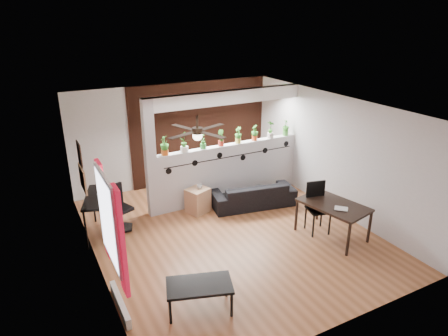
% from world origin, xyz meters
% --- Properties ---
extents(room_shell, '(6.30, 7.10, 2.90)m').
position_xyz_m(room_shell, '(0.00, 0.00, 1.30)').
color(room_shell, brown).
rests_on(room_shell, ground).
extents(partition_wall, '(3.60, 0.18, 1.35)m').
position_xyz_m(partition_wall, '(0.80, 1.50, 0.68)').
color(partition_wall, '#BCBCC1').
rests_on(partition_wall, ground).
extents(ceiling_header, '(3.60, 0.18, 0.30)m').
position_xyz_m(ceiling_header, '(0.80, 1.50, 2.45)').
color(ceiling_header, white).
rests_on(ceiling_header, room_shell).
extents(pier_column, '(0.22, 0.20, 2.60)m').
position_xyz_m(pier_column, '(-1.11, 1.50, 1.30)').
color(pier_column, '#BCBCC1').
rests_on(pier_column, ground).
extents(brick_panel, '(3.90, 0.05, 2.60)m').
position_xyz_m(brick_panel, '(0.80, 2.97, 1.30)').
color(brick_panel, brown).
rests_on(brick_panel, ground).
extents(vine_decal, '(3.31, 0.01, 0.30)m').
position_xyz_m(vine_decal, '(0.80, 1.40, 1.08)').
color(vine_decal, black).
rests_on(vine_decal, partition_wall).
extents(window_assembly, '(0.09, 1.30, 1.55)m').
position_xyz_m(window_assembly, '(-2.56, -1.20, 1.51)').
color(window_assembly, white).
rests_on(window_assembly, room_shell).
extents(baseboard_heater, '(0.08, 1.00, 0.18)m').
position_xyz_m(baseboard_heater, '(-2.54, -1.20, 0.09)').
color(baseboard_heater, silver).
rests_on(baseboard_heater, ground).
extents(corkboard, '(0.03, 0.60, 0.45)m').
position_xyz_m(corkboard, '(-2.58, 0.95, 1.35)').
color(corkboard, '#9D724C').
rests_on(corkboard, room_shell).
extents(framed_art, '(0.03, 0.34, 0.44)m').
position_xyz_m(framed_art, '(-2.58, 0.90, 1.85)').
color(framed_art, '#8C7259').
rests_on(framed_art, room_shell).
extents(ceiling_fan, '(1.19, 1.19, 0.43)m').
position_xyz_m(ceiling_fan, '(-0.80, -0.30, 2.31)').
color(ceiling_fan, black).
rests_on(ceiling_fan, room_shell).
extents(potted_plant_0, '(0.27, 0.29, 0.44)m').
position_xyz_m(potted_plant_0, '(-0.78, 1.50, 1.58)').
color(potted_plant_0, '#C75717').
rests_on(potted_plant_0, partition_wall).
extents(potted_plant_1, '(0.26, 0.21, 0.48)m').
position_xyz_m(potted_plant_1, '(-0.33, 1.50, 1.60)').
color(potted_plant_1, white).
rests_on(potted_plant_1, partition_wall).
extents(potted_plant_2, '(0.19, 0.22, 0.38)m').
position_xyz_m(potted_plant_2, '(0.12, 1.50, 1.55)').
color(potted_plant_2, '#308432').
rests_on(potted_plant_2, partition_wall).
extents(potted_plant_3, '(0.20, 0.22, 0.38)m').
position_xyz_m(potted_plant_3, '(0.57, 1.50, 1.55)').
color(potted_plant_3, red).
rests_on(potted_plant_3, partition_wall).
extents(potted_plant_4, '(0.17, 0.20, 0.38)m').
position_xyz_m(potted_plant_4, '(1.03, 1.50, 1.55)').
color(potted_plant_4, '#E2DB4F').
rests_on(potted_plant_4, partition_wall).
extents(potted_plant_5, '(0.22, 0.23, 0.38)m').
position_xyz_m(potted_plant_5, '(1.48, 1.50, 1.55)').
color(potted_plant_5, '#EB4B1B').
rests_on(potted_plant_5, partition_wall).
extents(potted_plant_6, '(0.27, 0.28, 0.43)m').
position_xyz_m(potted_plant_6, '(1.93, 1.50, 1.58)').
color(potted_plant_6, silver).
rests_on(potted_plant_6, partition_wall).
extents(potted_plant_7, '(0.20, 0.23, 0.40)m').
position_xyz_m(potted_plant_7, '(2.38, 1.50, 1.56)').
color(potted_plant_7, '#409134').
rests_on(potted_plant_7, partition_wall).
extents(sofa, '(1.93, 1.04, 0.54)m').
position_xyz_m(sofa, '(1.08, 0.87, 0.27)').
color(sofa, black).
rests_on(sofa, ground).
extents(cube_shelf, '(0.57, 0.54, 0.56)m').
position_xyz_m(cube_shelf, '(-0.19, 1.16, 0.28)').
color(cube_shelf, tan).
rests_on(cube_shelf, ground).
extents(cup, '(0.13, 0.13, 0.10)m').
position_xyz_m(cup, '(-0.14, 1.16, 0.61)').
color(cup, gray).
rests_on(cup, cube_shelf).
extents(computer_desk, '(0.94, 1.30, 0.85)m').
position_xyz_m(computer_desk, '(-2.25, 1.16, 0.77)').
color(computer_desk, black).
rests_on(computer_desk, ground).
extents(monitor, '(0.37, 0.11, 0.21)m').
position_xyz_m(monitor, '(-2.25, 1.31, 0.95)').
color(monitor, black).
rests_on(monitor, computer_desk).
extents(office_chair, '(0.51, 0.52, 0.94)m').
position_xyz_m(office_chair, '(-1.93, 1.21, 0.42)').
color(office_chair, black).
rests_on(office_chair, ground).
extents(dining_table, '(1.06, 1.45, 0.71)m').
position_xyz_m(dining_table, '(1.74, -1.04, 0.64)').
color(dining_table, black).
rests_on(dining_table, ground).
extents(book, '(0.30, 0.30, 0.02)m').
position_xyz_m(book, '(1.64, -1.34, 0.73)').
color(book, gray).
rests_on(book, dining_table).
extents(folding_chair, '(0.51, 0.51, 1.05)m').
position_xyz_m(folding_chair, '(1.62, -0.69, 0.62)').
color(folding_chair, black).
rests_on(folding_chair, ground).
extents(coffee_table, '(1.09, 0.82, 0.45)m').
position_xyz_m(coffee_table, '(-1.47, -1.76, 0.41)').
color(coffee_table, black).
rests_on(coffee_table, ground).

